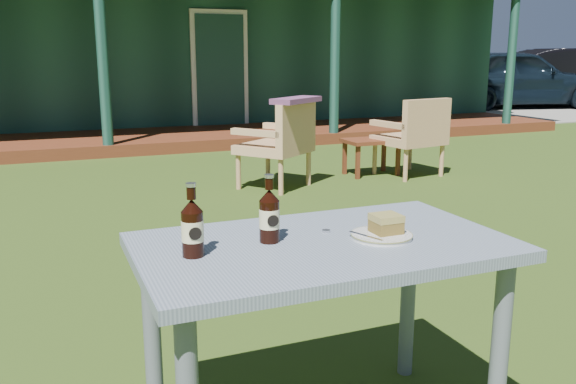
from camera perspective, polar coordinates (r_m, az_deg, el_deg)
name	(u,v)px	position (r m, az deg, el deg)	size (l,w,h in m)	color
ground	(204,282)	(3.65, -7.88, -8.39)	(80.00, 80.00, 0.00)	#334916
pavilion	(76,38)	(12.72, -19.22, 13.48)	(15.80, 8.30, 3.45)	#184035
gravel_strip	(528,107)	(16.41, 21.55, 7.41)	(9.00, 6.00, 0.02)	gray
car_near	(514,78)	(16.03, 20.41, 9.94)	(1.70, 4.23, 1.44)	black
car_far	(568,76)	(18.42, 24.70, 9.85)	(1.52, 4.37, 1.44)	black
cafe_table	(323,271)	(2.02, 3.28, -7.35)	(1.20, 0.70, 0.72)	slate
plate	(382,235)	(2.03, 8.75, -4.04)	(0.20, 0.20, 0.01)	silver
cake_slice	(386,223)	(2.04, 9.16, -2.92)	(0.09, 0.09, 0.06)	brown
fork	(366,236)	(1.99, 7.30, -4.12)	(0.01, 0.14, 0.00)	silver
cola_bottle_near	(269,215)	(1.95, -1.75, -2.19)	(0.07, 0.07, 0.22)	black
cola_bottle_far	(192,227)	(1.83, -8.93, -3.28)	(0.07, 0.07, 0.22)	black
bottle_cap	(326,231)	(2.08, 3.59, -3.66)	(0.03, 0.03, 0.01)	silver
armchair_left	(281,140)	(6.00, -0.65, 4.86)	(0.86, 0.85, 0.85)	tan
armchair_right	(415,133)	(6.72, 11.76, 5.44)	(0.72, 0.69, 0.85)	tan
floral_throw	(296,100)	(5.87, 0.79, 8.60)	(0.61, 0.23, 0.05)	#6D3A63
side_table	(372,144)	(6.75, 7.83, 4.45)	(0.60, 0.40, 0.40)	#5E2A16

